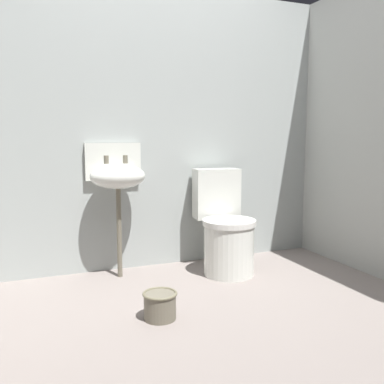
# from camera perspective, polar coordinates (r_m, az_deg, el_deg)

# --- Properties ---
(ground_plane) EXTENTS (3.29, 2.64, 0.08)m
(ground_plane) POSITION_cam_1_polar(r_m,az_deg,el_deg) (2.56, 2.43, -17.44)
(ground_plane) COLOR gray
(wall_back) EXTENTS (3.29, 0.10, 2.18)m
(wall_back) POSITION_cam_1_polar(r_m,az_deg,el_deg) (3.43, -5.57, 8.29)
(wall_back) COLOR #9DA4A1
(wall_back) RESTS_ON ground
(toilet_near_wall) EXTENTS (0.44, 0.63, 0.78)m
(toilet_near_wall) POSITION_cam_1_polar(r_m,az_deg,el_deg) (3.30, 4.43, -5.11)
(toilet_near_wall) COLOR silver
(toilet_near_wall) RESTS_ON ground
(sink) EXTENTS (0.42, 0.35, 0.99)m
(sink) POSITION_cam_1_polar(r_m,az_deg,el_deg) (3.15, -9.99, 2.19)
(sink) COLOR #665F50
(sink) RESTS_ON ground
(bucket) EXTENTS (0.20, 0.20, 0.16)m
(bucket) POSITION_cam_1_polar(r_m,az_deg,el_deg) (2.52, -4.31, -14.82)
(bucket) COLOR #665F50
(bucket) RESTS_ON ground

